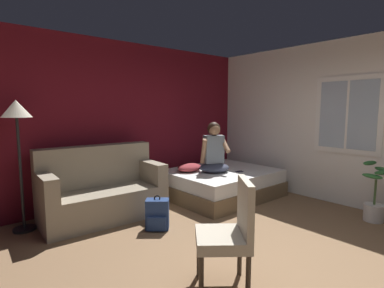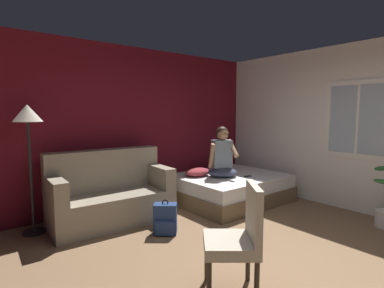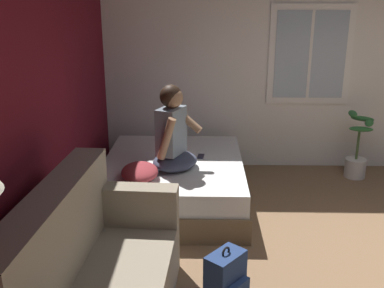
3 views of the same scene
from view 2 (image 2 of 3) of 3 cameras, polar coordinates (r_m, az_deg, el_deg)
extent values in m
plane|color=brown|center=(3.31, 15.84, -23.11)|extent=(40.00, 40.00, 0.00)
cube|color=maroon|center=(5.30, -12.06, 3.23)|extent=(10.25, 0.16, 2.70)
cube|color=white|center=(5.40, 29.05, 4.09)|extent=(0.02, 1.04, 1.24)
cube|color=#9EB2C6|center=(5.39, 28.98, 4.09)|extent=(0.01, 0.88, 1.08)
cube|color=white|center=(5.39, 28.98, 4.09)|extent=(0.01, 0.04, 1.08)
cube|color=brown|center=(5.54, 7.16, -9.37)|extent=(1.89, 1.55, 0.26)
cube|color=white|center=(5.48, 7.19, -6.95)|extent=(1.84, 1.50, 0.22)
cube|color=gray|center=(4.59, -14.90, -11.64)|extent=(1.74, 0.89, 0.44)
cube|color=gray|center=(4.74, -16.36, -4.64)|extent=(1.71, 0.33, 0.60)
cube|color=gray|center=(4.29, -24.65, -7.97)|extent=(0.22, 0.81, 0.32)
cube|color=gray|center=(4.80, -6.47, -6.00)|extent=(0.22, 0.81, 0.32)
cylinder|color=#382D23|center=(3.05, 2.83, -21.27)|extent=(0.04, 0.04, 0.40)
cylinder|color=#382D23|center=(2.71, 3.26, -25.07)|extent=(0.04, 0.04, 0.40)
cylinder|color=#382D23|center=(3.09, 10.61, -20.97)|extent=(0.04, 0.04, 0.40)
cylinder|color=#382D23|center=(2.76, 12.22, -24.61)|extent=(0.04, 0.04, 0.40)
cube|color=#B2A893|center=(2.78, 7.30, -18.41)|extent=(0.65, 0.65, 0.10)
cube|color=#B2A893|center=(2.71, 11.70, -12.60)|extent=(0.34, 0.40, 0.48)
ellipsoid|color=#383D51|center=(5.26, 5.82, -5.37)|extent=(0.65, 0.61, 0.16)
cube|color=slate|center=(5.24, 5.69, -1.86)|extent=(0.38, 0.31, 0.48)
cylinder|color=#936B4C|center=(5.13, 3.81, -2.24)|extent=(0.16, 0.23, 0.44)
cylinder|color=#936B4C|center=(5.22, 7.76, -0.81)|extent=(0.22, 0.37, 0.29)
sphere|color=#936B4C|center=(5.19, 5.81, 1.89)|extent=(0.21, 0.21, 0.21)
ellipsoid|color=black|center=(5.21, 5.74, 2.07)|extent=(0.30, 0.29, 0.23)
cube|color=navy|center=(4.09, -5.11, -13.96)|extent=(0.35, 0.33, 0.40)
cube|color=navy|center=(4.02, -5.28, -15.72)|extent=(0.22, 0.19, 0.18)
torus|color=black|center=(4.02, -5.13, -11.08)|extent=(0.08, 0.07, 0.09)
ellipsoid|color=#993338|center=(5.31, 1.07, -5.34)|extent=(0.52, 0.42, 0.14)
cube|color=black|center=(5.36, 10.57, -6.05)|extent=(0.15, 0.08, 0.01)
cylinder|color=black|center=(4.65, -27.85, -14.59)|extent=(0.28, 0.28, 0.03)
cylinder|color=black|center=(4.45, -28.33, -5.61)|extent=(0.04, 0.04, 1.45)
cone|color=beige|center=(4.37, -28.88, 5.19)|extent=(0.36, 0.36, 0.22)
ellipsoid|color=#2D6B33|center=(4.85, 32.69, -6.09)|extent=(0.15, 0.29, 0.06)
ellipsoid|color=#2D6B33|center=(4.95, 32.36, -3.94)|extent=(0.29, 0.15, 0.06)
camera|label=3|loc=(3.50, -51.86, 13.16)|focal=42.00mm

